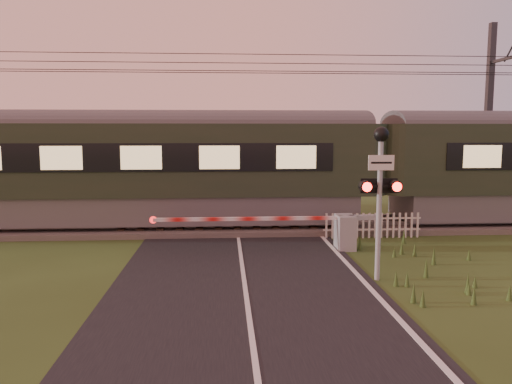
{
  "coord_description": "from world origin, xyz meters",
  "views": [
    {
      "loc": [
        -0.44,
        -11.09,
        3.46
      ],
      "look_at": [
        0.47,
        3.2,
        1.71
      ],
      "focal_mm": 35.0,
      "sensor_mm": 36.0,
      "label": 1
    }
  ],
  "objects": [
    {
      "name": "road",
      "position": [
        0.02,
        -0.23,
        0.01
      ],
      "size": [
        6.0,
        140.0,
        0.03
      ],
      "color": "black",
      "rests_on": "ground"
    },
    {
      "name": "track_bed",
      "position": [
        0.0,
        6.5,
        0.07
      ],
      "size": [
        140.0,
        3.4,
        0.39
      ],
      "color": "#47423D",
      "rests_on": "ground"
    },
    {
      "name": "crossing_signal",
      "position": [
        3.12,
        0.06,
        2.45
      ],
      "size": [
        0.91,
        0.36,
        3.56
      ],
      "color": "gray",
      "rests_on": "ground"
    },
    {
      "name": "catenary_mast",
      "position": [
        10.32,
        8.73,
        4.02
      ],
      "size": [
        0.24,
        2.47,
        7.76
      ],
      "color": "#2D2D30",
      "rests_on": "ground"
    },
    {
      "name": "train",
      "position": [
        5.04,
        6.5,
        2.22
      ],
      "size": [
        41.52,
        2.86,
        3.87
      ],
      "color": "slate",
      "rests_on": "ground"
    },
    {
      "name": "ground",
      "position": [
        0.0,
        0.0,
        0.0
      ],
      "size": [
        160.0,
        160.0,
        0.0
      ],
      "primitive_type": "plane",
      "color": "#2E3F18",
      "rests_on": "ground"
    },
    {
      "name": "boom_gate",
      "position": [
        2.77,
        3.14,
        0.57
      ],
      "size": [
        6.61,
        0.78,
        1.04
      ],
      "color": "gray",
      "rests_on": "ground"
    },
    {
      "name": "overhead_wires",
      "position": [
        0.0,
        6.5,
        5.72
      ],
      "size": [
        120.0,
        0.62,
        0.62
      ],
      "color": "black",
      "rests_on": "ground"
    },
    {
      "name": "picket_fence",
      "position": [
        4.36,
        4.6,
        0.42
      ],
      "size": [
        3.22,
        0.07,
        0.82
      ],
      "color": "silver",
      "rests_on": "ground"
    }
  ]
}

